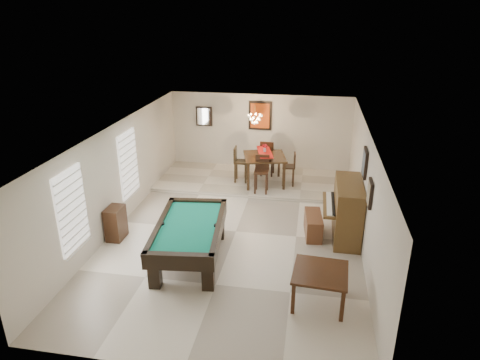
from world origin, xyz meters
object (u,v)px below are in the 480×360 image
(upright_piano, at_px, (340,210))
(apothecary_chest, at_px, (116,223))
(dining_chair_north, at_px, (268,158))
(chandelier, at_px, (255,116))
(square_table, at_px, (319,287))
(dining_table, at_px, (264,168))
(flower_vase, at_px, (265,148))
(dining_chair_south, at_px, (261,175))
(piano_bench, at_px, (313,225))
(dining_chair_east, at_px, (289,169))
(pool_table, at_px, (190,243))
(dining_chair_west, at_px, (241,164))

(upright_piano, distance_m, apothecary_chest, 5.40)
(dining_chair_north, xyz_separation_m, chandelier, (-0.36, -0.55, 1.50))
(upright_piano, relative_size, chandelier, 2.78)
(square_table, bearing_deg, dining_table, 107.29)
(square_table, distance_m, flower_vase, 5.78)
(upright_piano, bearing_deg, dining_chair_south, 136.49)
(apothecary_chest, height_order, chandelier, chandelier)
(dining_table, xyz_separation_m, flower_vase, (-0.00, 0.00, 0.64))
(upright_piano, bearing_deg, dining_chair_north, 121.47)
(piano_bench, bearing_deg, upright_piano, 6.84)
(piano_bench, bearing_deg, dining_chair_north, 113.14)
(upright_piano, distance_m, piano_bench, 0.75)
(apothecary_chest, bearing_deg, dining_chair_north, 55.50)
(square_table, distance_m, upright_piano, 2.74)
(square_table, bearing_deg, dining_chair_south, 109.71)
(piano_bench, distance_m, dining_chair_east, 2.98)
(dining_chair_south, relative_size, dining_chair_north, 0.95)
(dining_chair_south, bearing_deg, pool_table, -107.35)
(square_table, relative_size, piano_bench, 1.02)
(pool_table, bearing_deg, flower_vase, 69.69)
(dining_chair_north, distance_m, chandelier, 1.63)
(piano_bench, height_order, chandelier, chandelier)
(apothecary_chest, relative_size, dining_chair_north, 0.70)
(pool_table, height_order, dining_chair_north, dining_chair_north)
(dining_table, bearing_deg, square_table, -72.71)
(pool_table, distance_m, flower_vase, 4.64)
(flower_vase, bearing_deg, piano_bench, -61.40)
(chandelier, bearing_deg, dining_chair_west, -158.14)
(apothecary_chest, bearing_deg, dining_chair_east, 44.67)
(piano_bench, relative_size, dining_chair_east, 0.96)
(chandelier, bearing_deg, dining_chair_north, 56.93)
(dining_table, height_order, dining_chair_south, dining_chair_south)
(dining_chair_south, bearing_deg, chandelier, 109.71)
(dining_chair_north, relative_size, dining_chair_west, 1.05)
(flower_vase, distance_m, chandelier, 1.02)
(dining_table, relative_size, dining_chair_south, 1.11)
(piano_bench, relative_size, chandelier, 1.63)
(upright_piano, bearing_deg, dining_chair_west, 135.89)
(dining_table, distance_m, flower_vase, 0.64)
(apothecary_chest, bearing_deg, pool_table, -17.00)
(apothecary_chest, bearing_deg, square_table, -18.70)
(pool_table, distance_m, piano_bench, 3.10)
(upright_piano, height_order, apothecary_chest, upright_piano)
(piano_bench, distance_m, dining_chair_north, 3.93)
(upright_piano, bearing_deg, pool_table, -153.05)
(square_table, relative_size, chandelier, 1.66)
(pool_table, bearing_deg, dining_chair_south, 67.21)
(piano_bench, xyz_separation_m, dining_table, (-1.55, 2.84, 0.36))
(dining_chair_west, bearing_deg, dining_table, -95.42)
(flower_vase, xyz_separation_m, dining_chair_east, (0.74, 0.01, -0.63))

